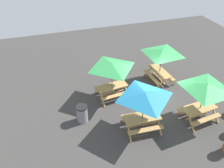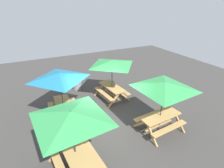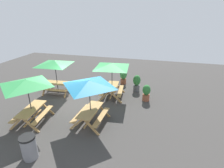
{
  "view_description": "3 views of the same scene",
  "coord_description": "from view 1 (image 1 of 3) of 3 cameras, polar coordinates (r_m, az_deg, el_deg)",
  "views": [
    {
      "loc": [
        5.04,
        8.33,
        8.41
      ],
      "look_at": [
        2.0,
        -1.38,
        0.9
      ],
      "focal_mm": 35.0,
      "sensor_mm": 36.0,
      "label": 1
    },
    {
      "loc": [
        -5.97,
        2.54,
        5.09
      ],
      "look_at": [
        2.0,
        -1.38,
        0.9
      ],
      "focal_mm": 28.0,
      "sensor_mm": 36.0,
      "label": 2
    },
    {
      "loc": [
        8.24,
        4.42,
        5.21
      ],
      "look_at": [
        -1.76,
        1.78,
        0.9
      ],
      "focal_mm": 28.0,
      "sensor_mm": 36.0,
      "label": 3
    }
  ],
  "objects": [
    {
      "name": "picnic_table_3",
      "position": [
        10.07,
        8.5,
        -3.64
      ],
      "size": [
        2.11,
        2.11,
        2.34
      ],
      "rotation": [
        0.0,
        0.0,
        -0.05
      ],
      "color": "tan",
      "rests_on": "ground"
    },
    {
      "name": "trash_bin_gray",
      "position": [
        11.47,
        -7.79,
        -7.65
      ],
      "size": [
        0.59,
        0.59,
        0.98
      ],
      "color": "gray",
      "rests_on": "ground"
    },
    {
      "name": "picnic_table_2",
      "position": [
        11.42,
        23.38,
        -1.22
      ],
      "size": [
        2.81,
        2.81,
        2.34
      ],
      "rotation": [
        0.0,
        0.0,
        0.1
      ],
      "color": "tan",
      "rests_on": "ground"
    },
    {
      "name": "ground_plane",
      "position": [
        12.86,
        10.43,
        -5.12
      ],
      "size": [
        24.0,
        24.0,
        0.0
      ],
      "primitive_type": "plane",
      "color": "#3D3A38",
      "rests_on": "ground"
    },
    {
      "name": "picnic_table_0",
      "position": [
        13.75,
        12.99,
        7.62
      ],
      "size": [
        2.82,
        2.82,
        2.34
      ],
      "rotation": [
        0.0,
        0.0,
        1.65
      ],
      "color": "tan",
      "rests_on": "ground"
    },
    {
      "name": "picnic_table_1",
      "position": [
        12.03,
        0.0,
        4.18
      ],
      "size": [
        2.21,
        2.21,
        2.34
      ],
      "rotation": [
        0.0,
        0.0,
        0.11
      ],
      "color": "tan",
      "rests_on": "ground"
    }
  ]
}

